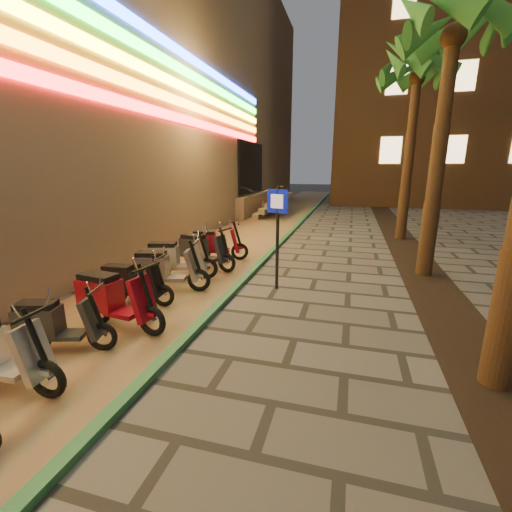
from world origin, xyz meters
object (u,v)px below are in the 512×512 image
(scooter_5, at_px, (54,324))
(scooter_10, at_px, (202,250))
(pedestrian_sign, at_px, (277,224))
(scooter_6, at_px, (112,298))
(scooter_9, at_px, (174,258))
(scooter_8, at_px, (163,269))
(scooter_7, at_px, (129,283))
(scooter_11, at_px, (213,244))

(scooter_5, relative_size, scooter_10, 0.85)
(pedestrian_sign, distance_m, scooter_10, 2.83)
(scooter_5, xyz_separation_m, scooter_6, (0.32, 0.95, 0.09))
(scooter_5, bearing_deg, scooter_9, 73.72)
(pedestrian_sign, xyz_separation_m, scooter_8, (-2.49, -0.85, -1.03))
(scooter_7, distance_m, scooter_11, 3.77)
(scooter_8, bearing_deg, scooter_5, -106.89)
(scooter_6, bearing_deg, scooter_11, 98.18)
(scooter_6, height_order, scooter_8, scooter_6)
(scooter_5, xyz_separation_m, scooter_7, (-0.05, 1.97, 0.01))
(scooter_10, relative_size, scooter_11, 1.03)
(scooter_6, bearing_deg, scooter_7, 117.49)
(pedestrian_sign, distance_m, scooter_11, 3.31)
(scooter_6, distance_m, scooter_11, 4.78)
(scooter_7, relative_size, scooter_11, 0.91)
(scooter_9, bearing_deg, scooter_6, -98.34)
(scooter_5, distance_m, scooter_10, 4.83)
(pedestrian_sign, distance_m, scooter_9, 2.88)
(scooter_6, relative_size, scooter_7, 1.16)
(scooter_9, distance_m, scooter_10, 1.09)
(scooter_5, relative_size, scooter_6, 0.83)
(scooter_7, bearing_deg, pedestrian_sign, 27.40)
(scooter_5, height_order, scooter_8, scooter_8)
(scooter_9, distance_m, scooter_11, 1.98)
(scooter_8, xyz_separation_m, scooter_11, (0.05, 2.84, -0.00))
(pedestrian_sign, bearing_deg, scooter_9, -162.16)
(scooter_10, xyz_separation_m, scooter_11, (-0.03, 0.91, -0.01))
(scooter_5, height_order, scooter_9, scooter_9)
(scooter_5, bearing_deg, scooter_6, 55.15)
(scooter_8, bearing_deg, scooter_7, -118.76)
(scooter_8, height_order, scooter_11, same)
(scooter_7, bearing_deg, scooter_11, 79.90)
(pedestrian_sign, xyz_separation_m, scooter_10, (-2.41, 1.08, -1.02))
(scooter_7, relative_size, scooter_8, 0.90)
(scooter_6, height_order, scooter_7, scooter_6)
(scooter_10, bearing_deg, pedestrian_sign, -11.75)
(scooter_7, xyz_separation_m, scooter_8, (0.26, 0.91, 0.06))
(scooter_5, height_order, scooter_6, scooter_6)
(pedestrian_sign, relative_size, scooter_5, 1.60)
(pedestrian_sign, xyz_separation_m, scooter_9, (-2.70, 0.03, -1.01))
(scooter_6, bearing_deg, pedestrian_sign, 57.01)
(scooter_8, relative_size, scooter_9, 0.98)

